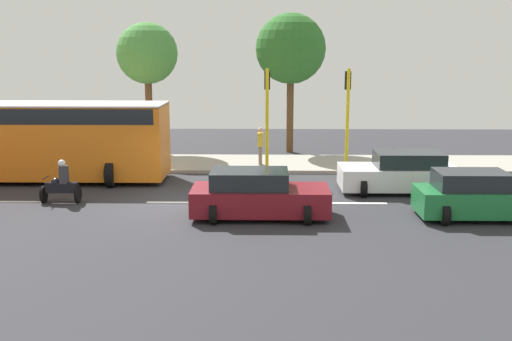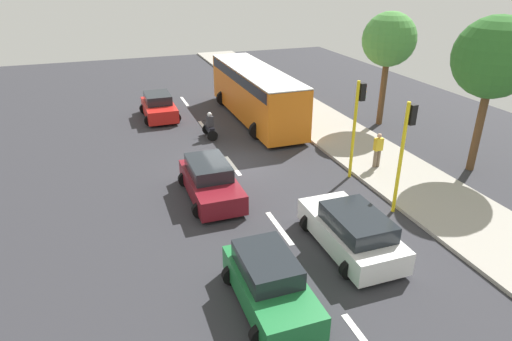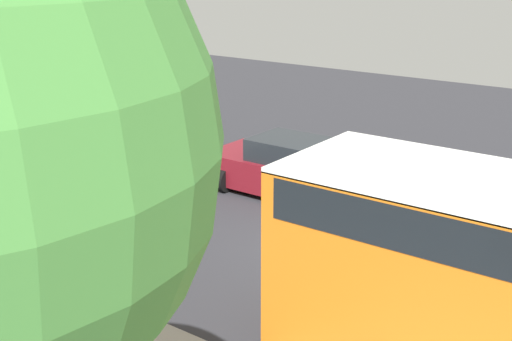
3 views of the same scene
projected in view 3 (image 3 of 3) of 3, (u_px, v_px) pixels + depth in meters
The scene contains 9 objects.
ground_plane at pixel (349, 245), 14.65m from camera, with size 40.00×60.00×0.10m, color #2D2D33.
lane_stripe_far_north at pixel (18, 151), 21.40m from camera, with size 0.20×2.40×0.01m, color white.
lane_stripe_north at pixel (152, 188), 18.01m from camera, with size 0.20×2.40×0.01m, color white.
lane_stripe_mid at pixel (349, 242), 14.63m from camera, with size 0.20×2.40×0.01m, color white.
car_green at pixel (109, 129), 21.25m from camera, with size 2.14×3.90×1.52m.
car_maroon at pixel (291, 169), 17.31m from camera, with size 2.27×4.36×1.52m.
car_white at pixel (46, 166), 17.56m from camera, with size 2.36×4.39×1.52m.
pedestrian_near_signal at pixel (17, 271), 10.97m from camera, with size 0.40×0.24×1.69m.
traffic_light_midblock at pixel (69, 139), 11.72m from camera, with size 0.49×0.24×4.50m.
Camera 3 is at (12.01, 6.33, 6.02)m, focal length 46.99 mm.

